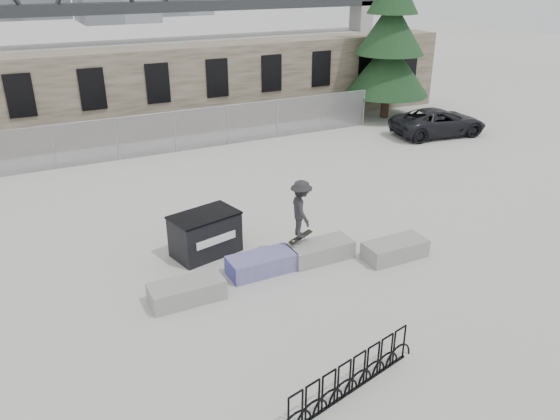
% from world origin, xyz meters
% --- Properties ---
extents(ground, '(120.00, 120.00, 0.00)m').
position_xyz_m(ground, '(0.00, 0.00, 0.00)').
color(ground, beige).
rests_on(ground, ground).
extents(stone_wall, '(36.00, 2.58, 4.50)m').
position_xyz_m(stone_wall, '(0.00, 16.24, 2.26)').
color(stone_wall, brown).
rests_on(stone_wall, ground).
extents(chainlink_fence, '(22.06, 0.06, 2.02)m').
position_xyz_m(chainlink_fence, '(-0.00, 12.50, 1.04)').
color(chainlink_fence, gray).
rests_on(chainlink_fence, ground).
extents(planter_far_left, '(2.00, 0.90, 0.56)m').
position_xyz_m(planter_far_left, '(-3.59, -0.28, 0.30)').
color(planter_far_left, gray).
rests_on(planter_far_left, ground).
extents(planter_center_left, '(2.00, 0.90, 0.56)m').
position_xyz_m(planter_center_left, '(-1.16, 0.17, 0.30)').
color(planter_center_left, '#3735A0').
rests_on(planter_center_left, ground).
extents(planter_center_right, '(2.00, 0.90, 0.56)m').
position_xyz_m(planter_center_right, '(0.81, 0.08, 0.30)').
color(planter_center_right, gray).
rests_on(planter_center_right, ground).
extents(planter_offset, '(2.00, 0.90, 0.56)m').
position_xyz_m(planter_offset, '(2.91, -0.89, 0.30)').
color(planter_offset, gray).
rests_on(planter_offset, ground).
extents(dumpster, '(2.29, 1.69, 1.35)m').
position_xyz_m(dumpster, '(-2.23, 2.02, 0.68)').
color(dumpster, black).
rests_on(dumpster, ground).
extents(bike_rack, '(3.94, 0.99, 0.90)m').
position_xyz_m(bike_rack, '(-1.60, -5.23, 0.44)').
color(bike_rack, black).
rests_on(bike_rack, ground).
extents(spruce_tree, '(4.89, 4.89, 11.50)m').
position_xyz_m(spruce_tree, '(13.16, 13.39, 4.68)').
color(spruce_tree, '#38281E').
rests_on(spruce_tree, ground).
extents(truss_bridge, '(70.00, 3.00, 9.80)m').
position_xyz_m(truss_bridge, '(10.00, 55.00, 4.13)').
color(truss_bridge, '#2D3033').
rests_on(truss_bridge, ground).
extents(suv, '(5.42, 3.02, 1.43)m').
position_xyz_m(suv, '(13.40, 9.00, 0.72)').
color(suv, black).
rests_on(suv, ground).
extents(skateboarder, '(0.90, 1.28, 1.95)m').
position_xyz_m(skateboarder, '(0.25, 0.35, 1.69)').
color(skateboarder, '#242426').
rests_on(skateboarder, ground).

